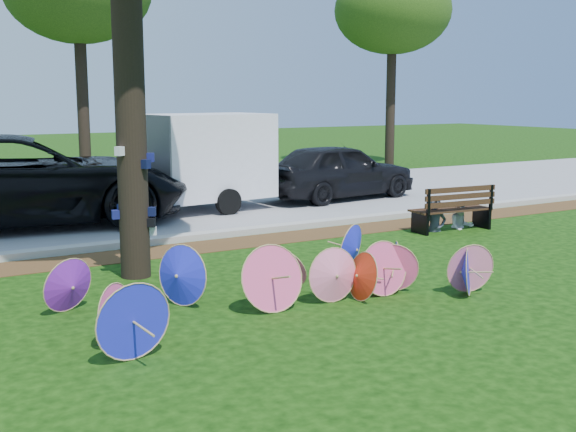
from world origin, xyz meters
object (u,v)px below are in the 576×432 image
Objects in this scene: black_van at (20,181)px; dark_pickup at (338,171)px; cargo_trailer at (208,156)px; park_bench at (450,208)px; parasol_pile at (295,276)px; person_right at (462,202)px; person_left at (436,198)px.

black_van reaches higher than dark_pickup.
dark_pickup is at bearing -83.76° from black_van.
cargo_trailer is 5.80m from park_bench.
person_right is at bearing 27.32° from parasol_pile.
person_right is (5.70, 2.94, 0.17)m from parasol_pile.
parasol_pile is at bearing 136.49° from dark_pickup.
park_bench is at bearing 4.39° from person_left.
parasol_pile is 4.26× the size of person_left.
person_left reaches higher than parasol_pile.
black_van is at bearing 169.75° from person_right.
person_right reaches higher than park_bench.
cargo_trailer is at bearing -83.50° from black_van.
black_van is at bearing 83.95° from dark_pickup.
person_right is (3.47, -4.77, -0.73)m from cargo_trailer.
cargo_trailer is at bearing 132.68° from person_left.
black_van is 7.88m from dark_pickup.
black_van reaches higher than parasol_pile.
dark_pickup is 4.83m from park_bench.
person_left is (2.77, -4.77, -0.61)m from cargo_trailer.
black_van is 9.03m from person_right.
park_bench is (7.32, -4.80, -0.50)m from black_van.
park_bench is at bearing -63.29° from cargo_trailer.
parasol_pile is 0.84× the size of black_van.
dark_pickup is at bearing 52.49° from parasol_pile.
black_van is 4.21m from cargo_trailer.
dark_pickup is (5.90, 7.69, 0.36)m from parasol_pile.
park_bench is (3.12, -4.82, -0.83)m from cargo_trailer.
cargo_trailer is at bearing 147.57° from person_right.
parasol_pile is 3.31× the size of park_bench.
parasol_pile is at bearing -112.36° from cargo_trailer.
dark_pickup is at bearing -6.57° from cargo_trailer.
person_right is at bearing -60.17° from cargo_trailer.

